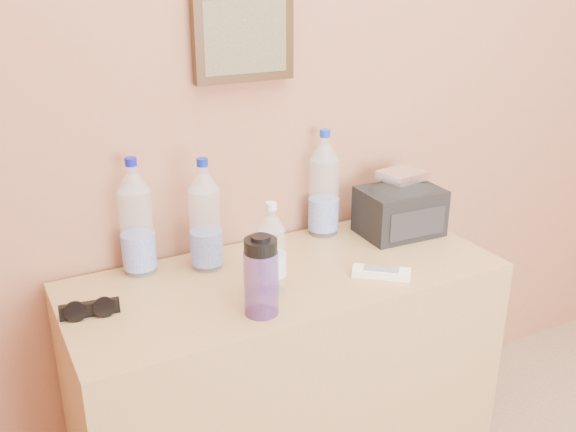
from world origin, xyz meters
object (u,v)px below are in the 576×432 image
object	(u,v)px
ac_remote	(381,273)
foil_packet	(402,175)
pet_large_a	(205,221)
sunglasses	(90,309)
dresser	(286,387)
pet_large_c	(324,189)
pet_large_b	(136,223)
pet_small	(272,253)
toiletry_bag	(400,208)
nalgene_bottle	(261,276)

from	to	relation	value
ac_remote	foil_packet	size ratio (longest dim) A/B	1.20
pet_large_a	sunglasses	size ratio (longest dim) A/B	2.24
sunglasses	ac_remote	xyz separation A→B (m)	(0.77, -0.16, -0.01)
pet_large_a	dresser	bearing A→B (deg)	-38.62
dresser	pet_large_c	size ratio (longest dim) A/B	3.59
sunglasses	foil_packet	size ratio (longest dim) A/B	1.09
pet_large_b	ac_remote	distance (m)	0.70
sunglasses	foil_packet	world-z (taller)	foil_packet
dresser	foil_packet	distance (m)	0.76
pet_small	pet_large_c	bearing A→B (deg)	40.47
sunglasses	foil_packet	xyz separation A→B (m)	(1.02, 0.10, 0.17)
pet_small	foil_packet	world-z (taller)	pet_small
pet_large_c	sunglasses	xyz separation A→B (m)	(-0.78, -0.18, -0.13)
pet_large_b	toiletry_bag	size ratio (longest dim) A/B	1.33
pet_large_c	pet_large_b	bearing A→B (deg)	179.91
pet_small	nalgene_bottle	world-z (taller)	pet_small
pet_small	nalgene_bottle	bearing A→B (deg)	-128.75
sunglasses	pet_large_b	bearing A→B (deg)	54.96
pet_large_a	sunglasses	world-z (taller)	pet_large_a
pet_large_b	pet_large_c	distance (m)	0.60
toiletry_bag	foil_packet	bearing A→B (deg)	53.12
dresser	toiletry_bag	world-z (taller)	toiletry_bag
pet_large_b	nalgene_bottle	xyz separation A→B (m)	(0.20, -0.37, -0.05)
dresser	pet_large_a	distance (m)	0.58
dresser	pet_large_b	size ratio (longest dim) A/B	3.67
pet_large_a	toiletry_bag	xyz separation A→B (m)	(0.64, -0.05, -0.06)
sunglasses	nalgene_bottle	bearing A→B (deg)	-16.67
sunglasses	ac_remote	size ratio (longest dim) A/B	0.90
pet_large_b	nalgene_bottle	size ratio (longest dim) A/B	1.60
foil_packet	pet_large_c	bearing A→B (deg)	159.95
pet_large_a	pet_large_b	bearing A→B (deg)	160.81
pet_small	sunglasses	bearing A→B (deg)	168.88
toiletry_bag	pet_large_a	bearing A→B (deg)	177.70
pet_small	foil_packet	xyz separation A→B (m)	(0.56, 0.19, 0.08)
nalgene_bottle	ac_remote	distance (m)	0.40
pet_small	pet_large_b	bearing A→B (deg)	135.52
dresser	pet_large_b	world-z (taller)	pet_large_b
pet_large_b	foil_packet	distance (m)	0.85
sunglasses	ac_remote	bearing A→B (deg)	-2.59
nalgene_bottle	ac_remote	xyz separation A→B (m)	(0.39, 0.03, -0.09)
pet_large_a	foil_packet	bearing A→B (deg)	-2.27
pet_large_b	sunglasses	bearing A→B (deg)	-134.20
dresser	pet_large_a	bearing A→B (deg)	141.38
sunglasses	ac_remote	world-z (taller)	sunglasses
pet_large_b	nalgene_bottle	world-z (taller)	pet_large_b
ac_remote	pet_large_b	bearing A→B (deg)	-171.05
pet_large_a	pet_large_c	bearing A→B (deg)	8.20
dresser	pet_large_c	bearing A→B (deg)	40.15
pet_large_c	sunglasses	size ratio (longest dim) A/B	2.36
dresser	sunglasses	world-z (taller)	sunglasses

